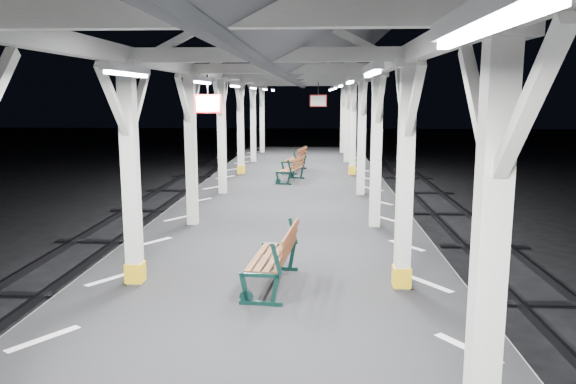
{
  "coord_description": "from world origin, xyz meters",
  "views": [
    {
      "loc": [
        0.73,
        -6.03,
        3.82
      ],
      "look_at": [
        0.25,
        3.34,
        2.2
      ],
      "focal_mm": 35.0,
      "sensor_mm": 36.0,
      "label": 1
    }
  ],
  "objects": [
    {
      "name": "bench_mid",
      "position": [
        0.16,
        1.98,
        1.48
      ],
      "size": [
        0.77,
        1.7,
        0.89
      ],
      "rotation": [
        0.0,
        0.0,
        -0.1
      ],
      "color": "#0E2C27",
      "rests_on": "platform"
    },
    {
      "name": "hazard_stripes_left",
      "position": [
        -2.45,
        0.0,
        1.0
      ],
      "size": [
        1.0,
        48.0,
        0.01
      ],
      "primitive_type": "cube",
      "color": "silver",
      "rests_on": "platform"
    },
    {
      "name": "bench_far",
      "position": [
        -0.05,
        12.32,
        1.43
      ],
      "size": [
        0.92,
        1.58,
        0.81
      ],
      "rotation": [
        0.0,
        0.0,
        -0.26
      ],
      "color": "#0E2C27",
      "rests_on": "platform"
    },
    {
      "name": "bench_extra",
      "position": [
        -0.01,
        14.82,
        1.48
      ],
      "size": [
        0.93,
        1.75,
        0.9
      ],
      "rotation": [
        0.0,
        0.0,
        -0.2
      ],
      "color": "#0E2C27",
      "rests_on": "platform"
    },
    {
      "name": "hazard_stripes_right",
      "position": [
        2.45,
        0.0,
        1.0
      ],
      "size": [
        1.0,
        48.0,
        0.01
      ],
      "primitive_type": "cube",
      "color": "silver",
      "rests_on": "platform"
    },
    {
      "name": "platform",
      "position": [
        0.0,
        0.0,
        0.5
      ],
      "size": [
        6.0,
        50.0,
        1.0
      ],
      "primitive_type": "cube",
      "color": "black",
      "rests_on": "ground"
    },
    {
      "name": "canopy",
      "position": [
        0.0,
        -0.02,
        4.56
      ],
      "size": [
        5.4,
        49.0,
        4.65
      ],
      "color": "silver",
      "rests_on": "platform"
    }
  ]
}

